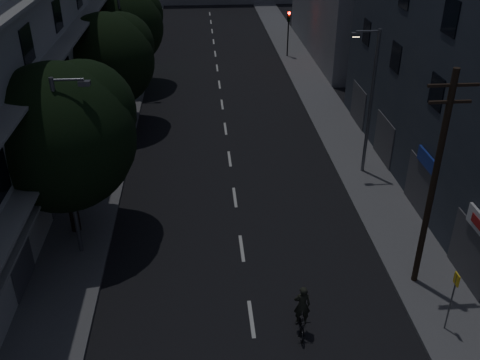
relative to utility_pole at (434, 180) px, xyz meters
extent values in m
plane|color=black|center=(-6.93, 16.91, -4.87)|extent=(160.00, 160.00, 0.00)
cube|color=#565659|center=(-14.43, 16.91, -4.79)|extent=(3.00, 90.00, 0.15)
cube|color=#565659|center=(0.57, 16.91, -4.79)|extent=(3.00, 90.00, 0.15)
cube|color=beige|center=(-6.93, -1.59, -4.86)|extent=(0.15, 2.00, 0.01)
cube|color=beige|center=(-6.93, 2.91, -4.86)|extent=(0.15, 2.00, 0.01)
cube|color=beige|center=(-6.93, 7.41, -4.86)|extent=(0.15, 2.00, 0.01)
cube|color=beige|center=(-6.93, 11.91, -4.86)|extent=(0.15, 2.00, 0.01)
cube|color=beige|center=(-6.93, 16.41, -4.86)|extent=(0.15, 2.00, 0.01)
cube|color=beige|center=(-6.93, 20.91, -4.86)|extent=(0.15, 2.00, 0.01)
cube|color=beige|center=(-6.93, 25.41, -4.86)|extent=(0.15, 2.00, 0.01)
cube|color=beige|center=(-6.93, 29.91, -4.86)|extent=(0.15, 2.00, 0.01)
cube|color=beige|center=(-6.93, 34.41, -4.86)|extent=(0.15, 2.00, 0.01)
cube|color=beige|center=(-6.93, 38.91, -4.86)|extent=(0.15, 2.00, 0.01)
cube|color=beige|center=(-6.93, 43.41, -4.86)|extent=(0.15, 2.00, 0.01)
cube|color=beige|center=(-6.93, 47.91, -4.86)|extent=(0.15, 2.00, 0.01)
cube|color=beige|center=(-6.93, 52.41, -4.86)|extent=(0.15, 2.00, 0.01)
cube|color=black|center=(-15.91, 0.91, -2.87)|extent=(0.06, 1.60, 1.60)
cube|color=black|center=(-15.91, 6.91, -2.87)|extent=(0.06, 1.60, 1.60)
cube|color=black|center=(-15.91, 12.91, -2.87)|extent=(0.06, 1.60, 1.60)
cube|color=black|center=(-15.91, 18.91, -2.87)|extent=(0.06, 1.60, 1.60)
cube|color=black|center=(-15.91, 24.91, -2.87)|extent=(0.06, 1.60, 1.60)
cube|color=black|center=(-15.91, 0.91, 0.33)|extent=(0.06, 1.60, 1.60)
cube|color=black|center=(-15.91, 6.91, 0.33)|extent=(0.06, 1.60, 1.60)
cube|color=black|center=(-15.91, 12.91, 0.33)|extent=(0.06, 1.60, 1.60)
cube|color=black|center=(-15.91, 18.91, 0.33)|extent=(0.06, 1.60, 1.60)
cube|color=black|center=(-15.91, 24.91, 0.33)|extent=(0.06, 1.60, 1.60)
cube|color=black|center=(-15.91, 6.91, 3.53)|extent=(0.06, 1.60, 1.60)
cube|color=black|center=(-15.91, 12.91, 3.53)|extent=(0.06, 1.60, 1.60)
cube|color=gray|center=(-15.43, 9.91, -0.87)|extent=(1.00, 32.40, 0.12)
cube|color=gray|center=(-15.43, 9.91, 2.33)|extent=(1.00, 32.40, 0.12)
cube|color=gray|center=(-15.53, 9.91, -1.77)|extent=(0.80, 32.40, 0.12)
cube|color=#424247|center=(-15.90, 0.91, -3.47)|extent=(0.06, 2.40, 2.40)
cube|color=#424247|center=(-15.90, 6.91, -3.47)|extent=(0.06, 2.40, 2.40)
cube|color=#424247|center=(-15.90, 12.91, -3.47)|extent=(0.06, 2.40, 2.40)
cube|color=#424247|center=(-15.90, 18.91, -3.47)|extent=(0.06, 2.40, 2.40)
cube|color=#424247|center=(-15.90, 24.91, -3.47)|extent=(0.06, 2.40, 2.40)
cube|color=black|center=(2.05, 5.41, 1.43)|extent=(0.06, 1.40, 1.50)
cube|color=black|center=(2.05, 10.91, 1.43)|extent=(0.06, 1.40, 1.50)
cube|color=black|center=(2.05, 16.41, 1.43)|extent=(0.06, 1.40, 1.50)
cube|color=black|center=(2.05, 5.41, 4.73)|extent=(0.06, 1.40, 1.50)
cube|color=#424247|center=(2.04, -0.09, -3.47)|extent=(0.06, 3.00, 2.60)
cube|color=#424247|center=(2.04, 5.41, -3.47)|extent=(0.06, 3.00, 2.60)
cube|color=#424247|center=(2.04, 10.91, -3.47)|extent=(0.06, 3.00, 2.60)
cube|color=#424247|center=(2.04, 16.41, -3.47)|extent=(0.06, 3.00, 2.60)
cube|color=#B21414|center=(1.89, -0.59, -1.77)|extent=(0.02, 1.40, 0.36)
cube|color=navy|center=(1.97, 4.91, -1.77)|extent=(0.12, 2.00, 0.70)
cylinder|color=black|center=(-14.62, 4.80, -2.54)|extent=(0.44, 0.44, 4.35)
sphere|color=black|center=(-14.62, 4.80, 0.07)|extent=(6.53, 6.53, 6.53)
sphere|color=black|center=(-13.64, 5.62, 0.89)|extent=(4.57, 4.57, 4.57)
sphere|color=black|center=(-15.44, 4.15, 0.56)|extent=(4.24, 4.24, 4.24)
cylinder|color=black|center=(-14.39, 17.46, -2.72)|extent=(0.44, 0.44, 4.00)
sphere|color=black|center=(-14.39, 17.46, -0.31)|extent=(6.03, 6.03, 6.03)
sphere|color=black|center=(-13.48, 18.21, 0.44)|extent=(4.22, 4.22, 4.22)
sphere|color=black|center=(-15.14, 16.86, 0.14)|extent=(3.92, 3.92, 3.92)
cylinder|color=black|center=(-14.30, 25.74, -2.62)|extent=(0.44, 0.44, 4.19)
sphere|color=black|center=(-14.30, 25.74, -0.11)|extent=(6.25, 6.25, 6.25)
sphere|color=black|center=(-13.36, 26.52, 0.67)|extent=(4.38, 4.38, 4.38)
sphere|color=black|center=(-15.08, 25.11, 0.36)|extent=(4.06, 4.06, 4.06)
cylinder|color=black|center=(-0.18, 32.65, -3.12)|extent=(0.12, 0.12, 3.20)
cube|color=black|center=(-0.18, 32.65, -1.07)|extent=(0.28, 0.22, 0.90)
sphere|color=#FF0C05|center=(-0.18, 32.50, -0.74)|extent=(0.22, 0.22, 0.22)
sphere|color=#3F330C|center=(-0.18, 32.50, -1.04)|extent=(0.22, 0.22, 0.22)
sphere|color=black|center=(-0.18, 32.50, -1.34)|extent=(0.22, 0.22, 0.22)
cylinder|color=black|center=(-13.39, 31.20, -3.12)|extent=(0.12, 0.12, 3.20)
cube|color=black|center=(-13.39, 31.20, -1.07)|extent=(0.28, 0.22, 0.90)
sphere|color=black|center=(-13.39, 31.05, -0.74)|extent=(0.22, 0.22, 0.22)
sphere|color=#3F330C|center=(-13.39, 31.05, -1.04)|extent=(0.22, 0.22, 0.22)
sphere|color=#0CFF26|center=(-13.39, 31.05, -1.34)|extent=(0.22, 0.22, 0.22)
cylinder|color=slate|center=(-14.10, 3.13, -0.72)|extent=(0.18, 0.18, 8.00)
cylinder|color=slate|center=(-13.50, 3.13, 3.18)|extent=(1.20, 0.10, 0.10)
cube|color=slate|center=(-12.90, 3.13, 3.03)|extent=(0.45, 0.25, 0.18)
cube|color=#4C4C4C|center=(-12.90, 3.13, 2.93)|extent=(0.35, 0.18, 0.04)
cylinder|color=#5C5E64|center=(0.52, 9.57, -0.72)|extent=(0.18, 0.18, 8.00)
cylinder|color=#5C5E64|center=(-0.08, 9.57, 3.18)|extent=(1.20, 0.10, 0.10)
cube|color=#5C5E64|center=(-0.68, 9.57, 3.03)|extent=(0.45, 0.25, 0.18)
cube|color=#FFD88C|center=(-0.68, 9.57, 2.93)|extent=(0.35, 0.18, 0.04)
cylinder|color=slate|center=(-14.09, 23.32, -0.72)|extent=(0.18, 0.18, 8.00)
cylinder|color=black|center=(0.00, 0.00, -0.22)|extent=(0.24, 0.24, 9.00)
cube|color=black|center=(0.00, 0.00, 3.68)|extent=(1.80, 0.10, 0.10)
cube|color=black|center=(0.00, 0.00, 3.08)|extent=(1.50, 0.10, 0.10)
cylinder|color=#595B60|center=(0.12, -2.77, -3.47)|extent=(0.06, 0.06, 2.50)
cube|color=yellow|center=(0.12, -2.77, -2.42)|extent=(0.05, 0.35, 0.45)
imported|color=black|center=(-5.18, -2.35, -4.43)|extent=(0.69, 1.69, 0.87)
imported|color=black|center=(-5.18, -2.35, -3.61)|extent=(0.63, 0.44, 1.66)
camera|label=1|loc=(-8.55, -16.67, 9.68)|focal=40.00mm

